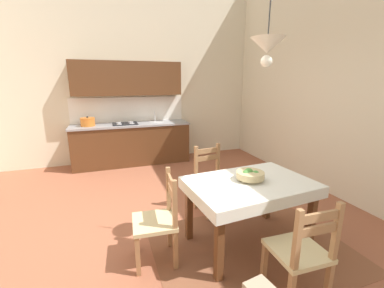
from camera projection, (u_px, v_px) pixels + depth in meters
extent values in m
cube|color=#99563D|center=(164.00, 229.00, 3.23)|extent=(6.17, 6.61, 0.10)
cube|color=beige|center=(130.00, 69.00, 5.52)|extent=(6.17, 0.12, 4.13)
cube|color=beige|center=(353.00, 62.00, 3.62)|extent=(0.12, 6.61, 4.13)
cube|color=brown|center=(251.00, 248.00, 2.78)|extent=(2.10, 1.60, 0.01)
cube|color=#56331C|center=(132.00, 145.00, 5.55)|extent=(2.46, 0.60, 0.86)
cube|color=gray|center=(131.00, 125.00, 5.43)|extent=(2.49, 0.63, 0.04)
cube|color=white|center=(129.00, 109.00, 5.64)|extent=(2.46, 0.01, 0.55)
cube|color=#56331C|center=(128.00, 78.00, 5.32)|extent=(2.27, 0.34, 0.70)
cube|color=black|center=(135.00, 165.00, 5.40)|extent=(2.42, 0.02, 0.09)
cylinder|color=silver|center=(156.00, 122.00, 5.61)|extent=(0.34, 0.34, 0.02)
cylinder|color=silver|center=(155.00, 117.00, 5.71)|extent=(0.02, 0.02, 0.22)
cube|color=black|center=(125.00, 124.00, 5.39)|extent=(0.52, 0.42, 0.01)
cylinder|color=silver|center=(119.00, 124.00, 5.26)|extent=(0.11, 0.11, 0.01)
cylinder|color=silver|center=(132.00, 123.00, 5.34)|extent=(0.11, 0.11, 0.01)
cylinder|color=silver|center=(119.00, 123.00, 5.44)|extent=(0.11, 0.11, 0.01)
cylinder|color=silver|center=(131.00, 122.00, 5.52)|extent=(0.11, 0.11, 0.01)
cylinder|color=orange|center=(88.00, 122.00, 5.12)|extent=(0.28, 0.28, 0.15)
cylinder|color=orange|center=(87.00, 118.00, 5.10)|extent=(0.29, 0.29, 0.02)
sphere|color=black|center=(87.00, 117.00, 5.10)|extent=(0.04, 0.04, 0.04)
cube|color=brown|center=(250.00, 183.00, 2.69)|extent=(1.31, 0.91, 0.02)
cube|color=brown|center=(219.00, 245.00, 2.25)|extent=(0.08, 0.08, 0.73)
cube|color=brown|center=(311.00, 218.00, 2.69)|extent=(0.08, 0.08, 0.73)
cube|color=brown|center=(189.00, 210.00, 2.87)|extent=(0.08, 0.08, 0.73)
cube|color=brown|center=(268.00, 193.00, 3.31)|extent=(0.08, 0.08, 0.73)
cube|color=silver|center=(250.00, 181.00, 2.69)|extent=(1.38, 0.98, 0.00)
cube|color=silver|center=(279.00, 205.00, 2.31)|extent=(1.31, 0.11, 0.12)
cube|color=silver|center=(228.00, 174.00, 3.09)|extent=(1.31, 0.11, 0.12)
cube|color=silver|center=(194.00, 198.00, 2.45)|extent=(0.07, 0.87, 0.12)
cube|color=silver|center=(296.00, 178.00, 2.96)|extent=(0.07, 0.87, 0.12)
cube|color=#D1BC89|center=(297.00, 251.00, 2.08)|extent=(0.43, 0.43, 0.04)
cube|color=#A3754C|center=(264.00, 264.00, 2.25)|extent=(0.05, 0.05, 0.41)
cube|color=#A3754C|center=(297.00, 256.00, 2.36)|extent=(0.05, 0.05, 0.41)
cube|color=#A3754C|center=(294.00, 266.00, 1.85)|extent=(0.05, 0.05, 0.93)
cube|color=#A3754C|center=(333.00, 257.00, 1.96)|extent=(0.05, 0.05, 0.93)
cube|color=#A3754C|center=(320.00, 217.00, 1.81)|extent=(0.32, 0.03, 0.07)
cube|color=#A3754C|center=(318.00, 230.00, 1.84)|extent=(0.32, 0.03, 0.07)
cube|color=#D1BC89|center=(154.00, 222.00, 2.50)|extent=(0.45, 0.45, 0.04)
cube|color=#A3754C|center=(138.00, 256.00, 2.35)|extent=(0.05, 0.05, 0.41)
cube|color=#A3754C|center=(136.00, 234.00, 2.68)|extent=(0.05, 0.05, 0.41)
cube|color=#A3754C|center=(175.00, 226.00, 2.37)|extent=(0.05, 0.05, 0.93)
cube|color=#A3754C|center=(169.00, 208.00, 2.71)|extent=(0.05, 0.05, 0.93)
cube|color=#A3754C|center=(171.00, 182.00, 2.45)|extent=(0.05, 0.32, 0.07)
cube|color=#A3754C|center=(171.00, 192.00, 2.47)|extent=(0.05, 0.32, 0.07)
cube|color=#D1BC89|center=(213.00, 183.00, 3.47)|extent=(0.47, 0.47, 0.04)
cube|color=#A3754C|center=(231.00, 200.00, 3.45)|extent=(0.05, 0.05, 0.41)
cube|color=#A3754C|center=(209.00, 206.00, 3.29)|extent=(0.05, 0.05, 0.41)
cube|color=#A3754C|center=(217.00, 174.00, 3.70)|extent=(0.05, 0.05, 0.93)
cube|color=#A3754C|center=(196.00, 178.00, 3.54)|extent=(0.05, 0.05, 0.93)
cube|color=#A3754C|center=(207.00, 151.00, 3.53)|extent=(0.32, 0.07, 0.07)
cube|color=#A3754C|center=(207.00, 158.00, 3.55)|extent=(0.32, 0.07, 0.07)
cylinder|color=tan|center=(250.00, 179.00, 2.72)|extent=(0.17, 0.17, 0.02)
cylinder|color=tan|center=(250.00, 175.00, 2.71)|extent=(0.30, 0.30, 0.07)
sphere|color=#4C8E3D|center=(246.00, 174.00, 2.70)|extent=(0.09, 0.09, 0.09)
sphere|color=#4C8E3D|center=(256.00, 174.00, 2.70)|extent=(0.08, 0.08, 0.08)
sphere|color=#4C8E3D|center=(249.00, 173.00, 2.73)|extent=(0.10, 0.10, 0.10)
cylinder|color=black|center=(270.00, 6.00, 2.22)|extent=(0.01, 0.01, 0.57)
cone|color=silver|center=(267.00, 45.00, 2.30)|extent=(0.32, 0.32, 0.14)
sphere|color=white|center=(266.00, 61.00, 2.33)|extent=(0.11, 0.11, 0.11)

